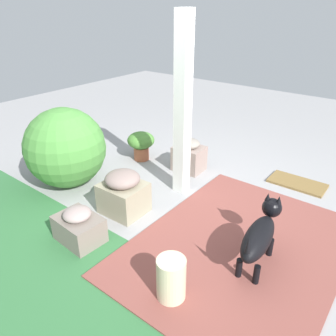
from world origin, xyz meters
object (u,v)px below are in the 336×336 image
object	(u,v)px
stone_planter_nearest	(189,156)
ceramic_urn	(171,279)
terracotta_pot_broad	(141,143)
stone_planter_far	(79,226)
porch_pillar	(183,110)
stone_planter_mid	(123,193)
round_shrub	(65,148)
dog	(260,234)
doormat	(297,183)

from	to	relation	value
stone_planter_nearest	ceramic_urn	world-z (taller)	stone_planter_nearest
ceramic_urn	terracotta_pot_broad	bearing A→B (deg)	-42.87
stone_planter_far	ceramic_urn	world-z (taller)	ceramic_urn
stone_planter_nearest	stone_planter_far	xyz separation A→B (m)	(-0.03, 1.95, -0.05)
porch_pillar	stone_planter_mid	xyz separation A→B (m)	(0.22, 0.80, -0.81)
stone_planter_nearest	round_shrub	world-z (taller)	round_shrub
porch_pillar	dog	size ratio (longest dim) A/B	2.59
stone_planter_mid	stone_planter_far	bearing A→B (deg)	91.30
stone_planter_far	porch_pillar	bearing A→B (deg)	-98.27
stone_planter_nearest	round_shrub	xyz separation A→B (m)	(1.01, 1.28, 0.29)
stone_planter_mid	porch_pillar	bearing A→B (deg)	-105.65
terracotta_pot_broad	doormat	xyz separation A→B (m)	(-2.13, -0.68, -0.25)
stone_planter_nearest	terracotta_pot_broad	size ratio (longest dim) A/B	1.08
stone_planter_far	stone_planter_mid	bearing A→B (deg)	-88.70
porch_pillar	stone_planter_mid	bearing A→B (deg)	74.35
stone_planter_far	terracotta_pot_broad	world-z (taller)	terracotta_pot_broad
stone_planter_mid	stone_planter_far	xyz separation A→B (m)	(-0.01, 0.64, -0.08)
terracotta_pot_broad	doormat	world-z (taller)	terracotta_pot_broad
porch_pillar	round_shrub	xyz separation A→B (m)	(1.25, 0.77, -0.54)
stone_planter_mid	doormat	world-z (taller)	stone_planter_mid
round_shrub	terracotta_pot_broad	distance (m)	1.18
porch_pillar	doormat	distance (m)	1.85
dog	stone_planter_far	bearing A→B (deg)	27.15
ceramic_urn	stone_planter_mid	bearing A→B (deg)	-29.16
stone_planter_mid	round_shrub	xyz separation A→B (m)	(1.03, -0.03, 0.26)
round_shrub	dog	world-z (taller)	round_shrub
dog	porch_pillar	bearing A→B (deg)	-26.22
round_shrub	terracotta_pot_broad	xyz separation A→B (m)	(-0.24, -1.13, -0.24)
dog	ceramic_urn	distance (m)	0.89
terracotta_pot_broad	dog	world-z (taller)	dog
terracotta_pot_broad	stone_planter_far	bearing A→B (deg)	113.91
dog	stone_planter_nearest	bearing A→B (deg)	-36.81
ceramic_urn	round_shrub	bearing A→B (deg)	-17.24
stone_planter_far	terracotta_pot_broad	bearing A→B (deg)	-66.09
stone_planter_nearest	ceramic_urn	distance (m)	2.30
stone_planter_nearest	stone_planter_mid	xyz separation A→B (m)	(-0.02, 1.31, 0.03)
terracotta_pot_broad	ceramic_urn	size ratio (longest dim) A/B	1.12
stone_planter_mid	ceramic_urn	bearing A→B (deg)	150.84
stone_planter_mid	ceramic_urn	world-z (taller)	stone_planter_mid
porch_pillar	stone_planter_nearest	xyz separation A→B (m)	(0.24, -0.52, -0.83)
porch_pillar	stone_planter_far	bearing A→B (deg)	81.73
round_shrub	dog	distance (m)	2.58
round_shrub	dog	size ratio (longest dim) A/B	1.25
round_shrub	terracotta_pot_broad	world-z (taller)	round_shrub
porch_pillar	round_shrub	bearing A→B (deg)	31.54
round_shrub	doormat	distance (m)	3.03
round_shrub	stone_planter_mid	bearing A→B (deg)	178.40
stone_planter_mid	ceramic_urn	distance (m)	1.34
stone_planter_nearest	doormat	distance (m)	1.48
stone_planter_far	doormat	size ratio (longest dim) A/B	0.68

